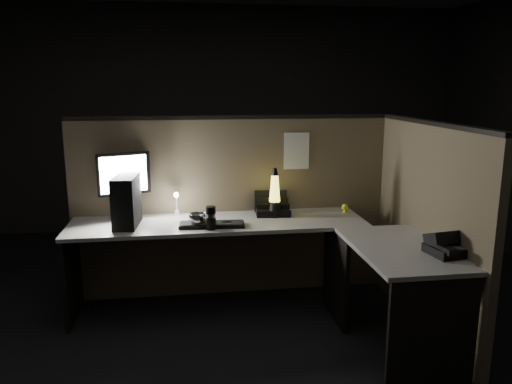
{
  "coord_description": "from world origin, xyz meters",
  "views": [
    {
      "loc": [
        -0.41,
        -3.16,
        1.79
      ],
      "look_at": [
        0.11,
        0.35,
        1.01
      ],
      "focal_mm": 35.0,
      "sensor_mm": 36.0,
      "label": 1
    }
  ],
  "objects": [
    {
      "name": "monitor",
      "position": [
        -0.87,
        0.79,
        1.05
      ],
      "size": [
        0.4,
        0.19,
        0.53
      ],
      "rotation": [
        0.0,
        0.0,
        0.37
      ],
      "color": "black",
      "rests_on": "desk"
    },
    {
      "name": "mouse",
      "position": [
        -0.1,
        0.48,
        0.75
      ],
      "size": [
        0.1,
        0.08,
        0.04
      ],
      "primitive_type": "ellipsoid",
      "rotation": [
        0.0,
        0.0,
        -0.02
      ],
      "color": "black",
      "rests_on": "desk"
    },
    {
      "name": "travel_mug",
      "position": [
        -0.22,
        0.39,
        0.82
      ],
      "size": [
        0.08,
        0.08,
        0.17
      ],
      "primitive_type": "cylinder",
      "color": "black",
      "rests_on": "desk"
    },
    {
      "name": "pinned_paper",
      "position": [
        0.53,
        0.9,
        1.23
      ],
      "size": [
        0.22,
        0.0,
        0.31
      ],
      "primitive_type": "cube",
      "color": "white",
      "rests_on": "partition_back"
    },
    {
      "name": "desk",
      "position": [
        0.18,
        0.25,
        0.58
      ],
      "size": [
        2.6,
        1.6,
        0.73
      ],
      "color": "#A6A29C",
      "rests_on": "ground"
    },
    {
      "name": "desk_phone",
      "position": [
        1.24,
        -0.37,
        0.79
      ],
      "size": [
        0.29,
        0.29,
        0.16
      ],
      "rotation": [
        0.0,
        0.0,
        0.15
      ],
      "color": "black",
      "rests_on": "desk"
    },
    {
      "name": "figurine",
      "position": [
        0.91,
        0.72,
        0.78
      ],
      "size": [
        0.06,
        0.06,
        0.06
      ],
      "primitive_type": "sphere",
      "color": "yellow",
      "rests_on": "desk"
    },
    {
      "name": "partition_back",
      "position": [
        0.0,
        0.93,
        0.75
      ],
      "size": [
        2.66,
        0.06,
        1.5
      ],
      "primitive_type": "cube",
      "color": "brown",
      "rests_on": "ground"
    },
    {
      "name": "clip_lamp",
      "position": [
        -0.47,
        0.82,
        0.85
      ],
      "size": [
        0.04,
        0.16,
        0.21
      ],
      "color": "white",
      "rests_on": "desk"
    },
    {
      "name": "keyboard",
      "position": [
        -0.21,
        0.47,
        0.74
      ],
      "size": [
        0.5,
        0.2,
        0.02
      ],
      "primitive_type": "cube",
      "rotation": [
        0.0,
        0.0,
        -0.08
      ],
      "color": "black",
      "rests_on": "desk"
    },
    {
      "name": "floor",
      "position": [
        0.0,
        0.0,
        0.0
      ],
      "size": [
        6.0,
        6.0,
        0.0
      ],
      "primitive_type": "plane",
      "color": "black",
      "rests_on": "ground"
    },
    {
      "name": "pc_tower",
      "position": [
        -0.84,
        0.58,
        0.92
      ],
      "size": [
        0.19,
        0.38,
        0.38
      ],
      "primitive_type": "cube",
      "rotation": [
        0.0,
        0.0,
        -0.09
      ],
      "color": "black",
      "rests_on": "desk"
    },
    {
      "name": "lava_lamp",
      "position": [
        0.31,
        0.68,
        0.9
      ],
      "size": [
        0.11,
        0.11,
        0.4
      ],
      "color": "black",
      "rests_on": "desk"
    },
    {
      "name": "partition_right",
      "position": [
        1.33,
        0.1,
        0.75
      ],
      "size": [
        0.06,
        1.66,
        1.5
      ],
      "primitive_type": "cube",
      "color": "brown",
      "rests_on": "ground"
    },
    {
      "name": "organizer",
      "position": [
        0.31,
        0.76,
        0.78
      ],
      "size": [
        0.29,
        0.26,
        0.2
      ],
      "rotation": [
        0.0,
        0.0,
        -0.08
      ],
      "color": "black",
      "rests_on": "desk"
    },
    {
      "name": "steel_mug",
      "position": [
        -0.32,
        0.49,
        0.78
      ],
      "size": [
        0.15,
        0.15,
        0.1
      ],
      "primitive_type": "imported",
      "rotation": [
        0.0,
        0.0,
        0.17
      ],
      "color": "#B6B6BD",
      "rests_on": "desk"
    },
    {
      "name": "room_shell",
      "position": [
        0.0,
        0.0,
        1.62
      ],
      "size": [
        6.0,
        6.0,
        6.0
      ],
      "color": "silver",
      "rests_on": "ground"
    }
  ]
}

